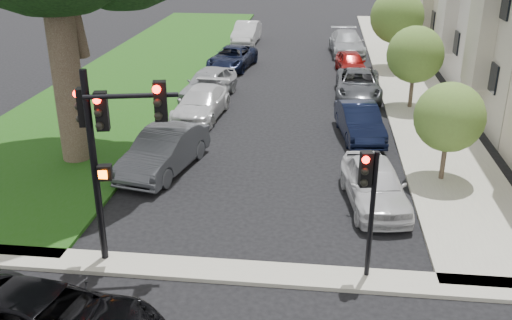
# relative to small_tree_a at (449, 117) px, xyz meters

# --- Properties ---
(grass_strip) EXTENTS (8.00, 44.00, 0.12)m
(grass_strip) POSITION_rel_small_tree_a_xyz_m (-15.20, 15.44, -2.33)
(grass_strip) COLOR #204A18
(grass_strip) RESTS_ON ground
(sidewalk_right) EXTENTS (3.50, 44.00, 0.12)m
(sidewalk_right) POSITION_rel_small_tree_a_xyz_m (0.55, 15.44, -2.33)
(sidewalk_right) COLOR #A8A295
(sidewalk_right) RESTS_ON ground
(sidewalk_cross) EXTENTS (60.00, 1.00, 0.12)m
(sidewalk_cross) POSITION_rel_small_tree_a_xyz_m (-6.20, -6.56, -2.33)
(sidewalk_cross) COLOR #A8A295
(sidewalk_cross) RESTS_ON ground
(small_tree_a) EXTENTS (2.40, 2.40, 3.59)m
(small_tree_a) POSITION_rel_small_tree_a_xyz_m (0.00, 0.00, 0.00)
(small_tree_a) COLOR #332117
(small_tree_a) RESTS_ON ground
(small_tree_b) EXTENTS (2.70, 2.70, 4.05)m
(small_tree_b) POSITION_rel_small_tree_a_xyz_m (0.00, 8.51, 0.30)
(small_tree_b) COLOR #332117
(small_tree_b) RESTS_ON ground
(small_tree_c) EXTENTS (3.22, 3.22, 4.83)m
(small_tree_c) POSITION_rel_small_tree_a_xyz_m (0.00, 16.69, 0.82)
(small_tree_c) COLOR #332117
(small_tree_c) RESTS_ON ground
(traffic_signal_main) EXTENTS (2.60, 0.74, 5.31)m
(traffic_signal_main) POSITION_rel_small_tree_a_xyz_m (-9.58, -6.32, 1.27)
(traffic_signal_main) COLOR black
(traffic_signal_main) RESTS_ON ground
(traffic_signal_secondary) EXTENTS (0.47, 0.38, 3.54)m
(traffic_signal_secondary) POSITION_rel_small_tree_a_xyz_m (-3.12, -6.37, 0.08)
(traffic_signal_secondary) COLOR black
(traffic_signal_secondary) RESTS_ON ground
(car_parked_0) EXTENTS (2.32, 4.54, 1.48)m
(car_parked_0) POSITION_rel_small_tree_a_xyz_m (-2.52, -2.13, -1.65)
(car_parked_0) COLOR silver
(car_parked_0) RESTS_ON ground
(car_parked_1) EXTENTS (2.11, 4.49, 1.42)m
(car_parked_1) POSITION_rel_small_tree_a_xyz_m (-2.69, 4.14, -1.68)
(car_parked_1) COLOR black
(car_parked_1) RESTS_ON ground
(car_parked_2) EXTENTS (2.40, 5.03, 1.39)m
(car_parked_2) POSITION_rel_small_tree_a_xyz_m (-2.45, 10.27, -1.70)
(car_parked_2) COLOR #3F4247
(car_parked_2) RESTS_ON ground
(car_parked_3) EXTENTS (2.03, 4.02, 1.31)m
(car_parked_3) POSITION_rel_small_tree_a_xyz_m (-2.64, 15.32, -1.73)
(car_parked_3) COLOR maroon
(car_parked_3) RESTS_ON ground
(car_parked_4) EXTENTS (2.60, 5.52, 1.56)m
(car_parked_4) POSITION_rel_small_tree_a_xyz_m (-2.73, 20.71, -1.61)
(car_parked_4) COLOR #999BA0
(car_parked_4) RESTS_ON ground
(car_parked_5) EXTENTS (2.61, 5.00, 1.57)m
(car_parked_5) POSITION_rel_small_tree_a_xyz_m (-9.98, -0.21, -1.61)
(car_parked_5) COLOR #3F4247
(car_parked_5) RESTS_ON ground
(car_parked_6) EXTENTS (2.32, 4.93, 1.39)m
(car_parked_6) POSITION_rel_small_tree_a_xyz_m (-9.89, 6.01, -1.70)
(car_parked_6) COLOR silver
(car_parked_6) RESTS_ON ground
(car_parked_7) EXTENTS (2.68, 4.95, 1.60)m
(car_parked_7) POSITION_rel_small_tree_a_xyz_m (-10.13, 9.08, -1.59)
(car_parked_7) COLOR #999BA0
(car_parked_7) RESTS_ON ground
(car_parked_8) EXTENTS (2.90, 5.12, 1.35)m
(car_parked_8) POSITION_rel_small_tree_a_xyz_m (-9.95, 15.76, -1.72)
(car_parked_8) COLOR black
(car_parked_8) RESTS_ON ground
(car_parked_9) EXTENTS (1.79, 4.81, 1.57)m
(car_parked_9) POSITION_rel_small_tree_a_xyz_m (-10.12, 23.81, -1.61)
(car_parked_9) COLOR silver
(car_parked_9) RESTS_ON ground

